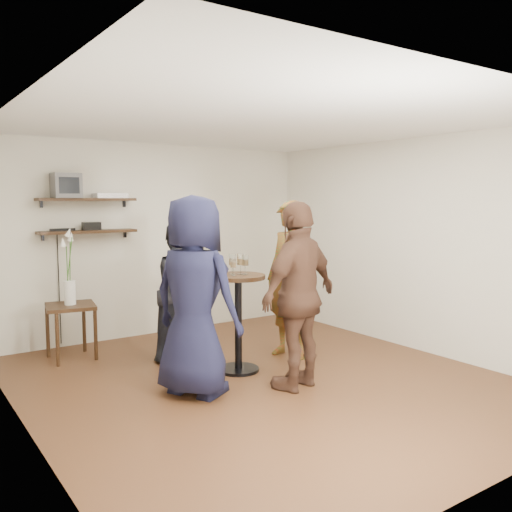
{
  "coord_description": "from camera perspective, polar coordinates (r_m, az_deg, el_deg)",
  "views": [
    {
      "loc": [
        -3.12,
        -4.37,
        1.85
      ],
      "look_at": [
        0.19,
        0.4,
        1.24
      ],
      "focal_mm": 38.0,
      "sensor_mm": 36.0,
      "label": 1
    }
  ],
  "objects": [
    {
      "name": "room",
      "position": [
        5.4,
        0.79,
        0.12
      ],
      "size": [
        4.58,
        5.08,
        2.68
      ],
      "color": "#492A17",
      "rests_on": "ground"
    },
    {
      "name": "person_dark",
      "position": [
        6.31,
        -7.67,
        -3.66
      ],
      "size": [
        0.94,
        0.84,
        1.6
      ],
      "primitive_type": "imported",
      "rotation": [
        0.0,
        0.0,
        0.35
      ],
      "color": "black",
      "rests_on": "room"
    },
    {
      "name": "dvd_deck",
      "position": [
        7.17,
        -15.12,
        6.15
      ],
      "size": [
        0.4,
        0.24,
        0.06
      ],
      "primitive_type": "cube",
      "color": "silver",
      "rests_on": "shelf_upper"
    },
    {
      "name": "shelf_upper",
      "position": [
        7.07,
        -17.37,
        5.7
      ],
      "size": [
        1.2,
        0.25,
        0.04
      ],
      "primitive_type": "cube",
      "color": "black",
      "rests_on": "room"
    },
    {
      "name": "person_plaid",
      "position": [
        6.33,
        3.6,
        -2.49
      ],
      "size": [
        0.53,
        0.72,
        1.84
      ],
      "primitive_type": "imported",
      "rotation": [
        0.0,
        0.0,
        -1.43
      ],
      "color": "#A22912",
      "rests_on": "room"
    },
    {
      "name": "person_brown",
      "position": [
        5.3,
        4.58,
        -4.17
      ],
      "size": [
        1.16,
        0.72,
        1.84
      ],
      "primitive_type": "imported",
      "rotation": [
        0.0,
        0.0,
        3.41
      ],
      "color": "#482C1F",
      "rests_on": "room"
    },
    {
      "name": "shelf_lower",
      "position": [
        7.08,
        -17.27,
        2.47
      ],
      "size": [
        1.2,
        0.25,
        0.04
      ],
      "primitive_type": "cube",
      "color": "black",
      "rests_on": "room"
    },
    {
      "name": "radio",
      "position": [
        7.09,
        -16.93,
        3.03
      ],
      "size": [
        0.22,
        0.1,
        0.1
      ],
      "primitive_type": "cube",
      "color": "black",
      "rests_on": "shelf_lower"
    },
    {
      "name": "wine_glass_br",
      "position": [
        5.78,
        -1.65,
        -0.46
      ],
      "size": [
        0.07,
        0.07,
        0.22
      ],
      "color": "silver",
      "rests_on": "drinks_table"
    },
    {
      "name": "wine_glass_fr",
      "position": [
        5.75,
        -1.15,
        -0.54
      ],
      "size": [
        0.07,
        0.07,
        0.21
      ],
      "color": "silver",
      "rests_on": "drinks_table"
    },
    {
      "name": "power_strip",
      "position": [
        7.05,
        -19.7,
        2.64
      ],
      "size": [
        0.3,
        0.05,
        0.03
      ],
      "primitive_type": "cube",
      "color": "black",
      "rests_on": "shelf_lower"
    },
    {
      "name": "wine_glass_fl",
      "position": [
        5.69,
        -2.42,
        -0.8
      ],
      "size": [
        0.06,
        0.06,
        0.19
      ],
      "color": "silver",
      "rests_on": "drinks_table"
    },
    {
      "name": "drinks_table",
      "position": [
        5.83,
        -1.88,
        -5.65
      ],
      "size": [
        0.58,
        0.58,
        1.05
      ],
      "color": "black",
      "rests_on": "room"
    },
    {
      "name": "vase_lilies",
      "position": [
        6.59,
        -19.05,
        -2.42
      ],
      "size": [
        0.19,
        0.19,
        0.9
      ],
      "rotation": [
        0.0,
        0.0,
        -0.19
      ],
      "color": "white",
      "rests_on": "side_table"
    },
    {
      "name": "side_table",
      "position": [
        6.66,
        -18.93,
        -5.74
      ],
      "size": [
        0.62,
        0.62,
        0.64
      ],
      "rotation": [
        0.0,
        0.0,
        -0.19
      ],
      "color": "black",
      "rests_on": "room"
    },
    {
      "name": "crt_monitor",
      "position": [
        7.0,
        -19.39,
        7.01
      ],
      "size": [
        0.32,
        0.3,
        0.3
      ],
      "primitive_type": "cube",
      "color": "#59595B",
      "rests_on": "shelf_upper"
    },
    {
      "name": "person_navy",
      "position": [
        5.13,
        -6.49,
        -4.22
      ],
      "size": [
        0.95,
        1.1,
        1.89
      ],
      "primitive_type": "imported",
      "rotation": [
        0.0,
        0.0,
        2.03
      ],
      "color": "black",
      "rests_on": "room"
    },
    {
      "name": "wine_glass_bl",
      "position": [
        5.79,
        -2.51,
        -0.49
      ],
      "size": [
        0.07,
        0.07,
        0.22
      ],
      "color": "silver",
      "rests_on": "drinks_table"
    }
  ]
}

